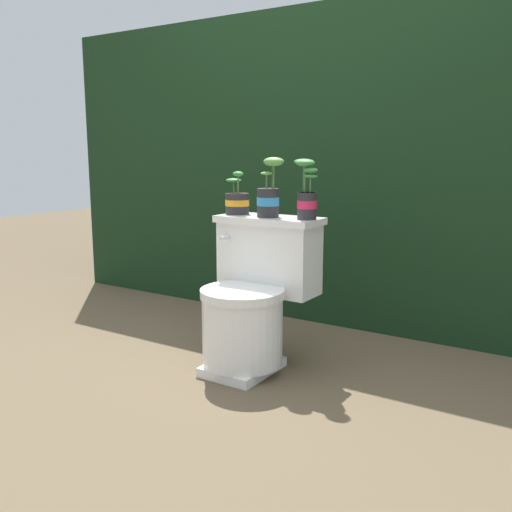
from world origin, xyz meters
TOP-DOWN VIEW (x-y plane):
  - ground_plane at (0.00, 0.00)m, footprint 12.00×12.00m
  - hedge_backdrop at (0.00, 1.21)m, footprint 3.54×0.86m
  - toilet at (0.06, 0.06)m, footprint 0.47×0.50m
  - potted_plant_left at (-0.11, 0.19)m, footprint 0.13×0.11m
  - potted_plant_midleft at (0.07, 0.17)m, footprint 0.12×0.10m
  - potted_plant_middle at (0.25, 0.18)m, footprint 0.12×0.09m

SIDE VIEW (x-z plane):
  - ground_plane at x=0.00m, z-range 0.00..0.00m
  - toilet at x=0.06m, z-range -0.02..0.63m
  - potted_plant_left at x=-0.11m, z-range 0.61..0.81m
  - potted_plant_midleft at x=0.07m, z-range 0.62..0.88m
  - potted_plant_middle at x=0.25m, z-range 0.63..0.88m
  - hedge_backdrop at x=0.00m, z-range 0.00..1.67m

